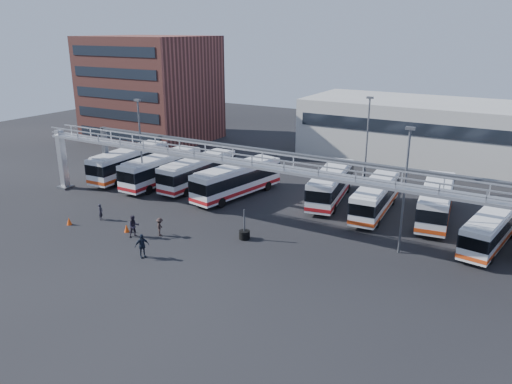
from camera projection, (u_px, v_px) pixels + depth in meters
The scene contains 22 objects.
ground at pixel (226, 252), 40.10m from camera, with size 140.00×140.00×0.00m, color black.
gantry at pixel (262, 169), 43.18m from camera, with size 51.40×5.15×7.10m.
apartment_building at pixel (151, 89), 78.50m from camera, with size 18.00×15.00×16.00m, color brown.
warehouse at pixel (466, 135), 64.20m from camera, with size 42.00×14.00×8.00m, color #9E9E99.
light_pole_left at pixel (141, 142), 52.55m from camera, with size 0.70×0.35×10.21m.
light_pole_mid at pixel (405, 185), 38.27m from camera, with size 0.70×0.35×10.21m.
light_pole_back at pixel (367, 138), 54.40m from camera, with size 0.70×0.35×10.21m.
bus_0 at pixel (130, 162), 59.51m from camera, with size 3.34×11.73×3.52m.
bus_1 at pixel (162, 168), 57.02m from camera, with size 2.71×11.43×3.47m.
bus_2 at pixel (198, 171), 56.15m from camera, with size 2.98×11.16×3.36m.
bus_3 at pixel (237, 179), 52.84m from camera, with size 4.65×11.75×3.48m.
bus_5 at pixel (331, 184), 51.40m from camera, with size 4.33×11.38×3.37m.
bus_6 at pixel (376, 196), 47.88m from camera, with size 3.18×10.68×3.20m.
bus_7 at pixel (436, 201), 46.41m from camera, with size 3.94×11.41×3.40m.
bus_8 at pixel (491, 228), 40.58m from camera, with size 3.72×10.21×3.03m.
pedestrian_a at pixel (101, 212), 46.68m from camera, with size 0.57×0.37×1.56m, color #222129.
pedestrian_b at pixel (134, 226), 42.80m from camera, with size 0.94×0.74×1.94m, color #26202D.
pedestrian_c at pixel (160, 227), 43.07m from camera, with size 1.05×0.61×1.63m, color #2F221F.
pedestrian_d at pixel (142, 246), 38.94m from camera, with size 1.15×0.48×1.97m, color black.
cone_left at pixel (69, 221), 45.61m from camera, with size 0.46×0.46×0.72m, color #E1450C.
cone_right at pixel (127, 228), 43.99m from camera, with size 0.45×0.45×0.71m, color #E1450C.
tire_stack at pixel (244, 234), 42.53m from camera, with size 0.94×0.94×2.68m.
Camera 1 is at (20.60, -30.29, 17.20)m, focal length 35.00 mm.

